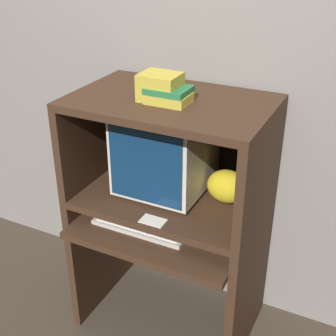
{
  "coord_description": "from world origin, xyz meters",
  "views": [
    {
      "loc": [
        0.87,
        -1.49,
        2.0
      ],
      "look_at": [
        -0.01,
        0.3,
        0.95
      ],
      "focal_mm": 50.0,
      "sensor_mm": 36.0,
      "label": 1
    }
  ],
  "objects": [
    {
      "name": "keyboard",
      "position": [
        -0.08,
        0.13,
        0.69
      ],
      "size": [
        0.48,
        0.15,
        0.03
      ],
      "color": "beige",
      "rests_on": "desk_base"
    },
    {
      "name": "book_stack",
      "position": [
        0.01,
        0.25,
        1.34
      ],
      "size": [
        0.19,
        0.15,
        0.07
      ],
      "color": "gold",
      "rests_on": "hutch_upper"
    },
    {
      "name": "snack_bag",
      "position": [
        0.27,
        0.36,
        0.89
      ],
      "size": [
        0.2,
        0.15,
        0.16
      ],
      "color": "gold",
      "rests_on": "desk_monitor_shelf"
    },
    {
      "name": "crt_monitor",
      "position": [
        -0.05,
        0.34,
        1.02
      ],
      "size": [
        0.4,
        0.43,
        0.41
      ],
      "color": "beige",
      "rests_on": "desk_monitor_shelf"
    },
    {
      "name": "wall_back",
      "position": [
        0.0,
        0.65,
        1.3
      ],
      "size": [
        6.0,
        0.06,
        2.6
      ],
      "color": "gray",
      "rests_on": "ground_plane"
    },
    {
      "name": "paper_card",
      "position": [
        0.03,
        0.05,
        0.81
      ],
      "size": [
        0.11,
        0.07,
        0.0
      ],
      "color": "beige",
      "rests_on": "desk_monitor_shelf"
    },
    {
      "name": "desk_monitor_shelf",
      "position": [
        0.0,
        0.3,
        0.78
      ],
      "size": [
        0.91,
        0.59,
        0.13
      ],
      "color": "#382316",
      "rests_on": "desk_base"
    },
    {
      "name": "mouse",
      "position": [
        0.21,
        0.13,
        0.69
      ],
      "size": [
        0.06,
        0.04,
        0.03
      ],
      "color": "#B7B7B7",
      "rests_on": "desk_base"
    },
    {
      "name": "desk_base",
      "position": [
        0.0,
        0.25,
        0.43
      ],
      "size": [
        0.91,
        0.66,
        0.68
      ],
      "color": "#382316",
      "rests_on": "ground_plane"
    },
    {
      "name": "hutch_upper",
      "position": [
        0.0,
        0.33,
        1.14
      ],
      "size": [
        0.91,
        0.59,
        0.49
      ],
      "color": "#382316",
      "rests_on": "desk_monitor_shelf"
    },
    {
      "name": "storage_box",
      "position": [
        -0.03,
        0.26,
        1.36
      ],
      "size": [
        0.17,
        0.15,
        0.12
      ],
      "color": "gold",
      "rests_on": "hutch_upper"
    }
  ]
}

